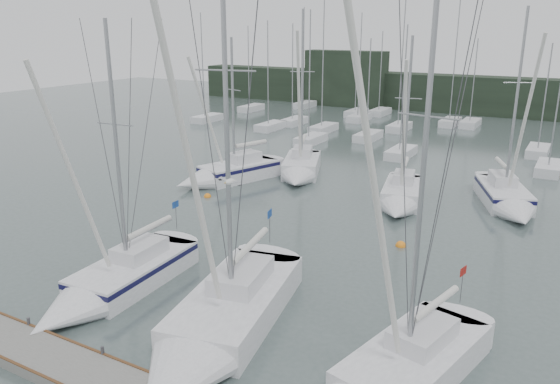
{
  "coord_description": "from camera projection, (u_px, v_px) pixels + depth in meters",
  "views": [
    {
      "loc": [
        11.7,
        -15.53,
        11.53
      ],
      "look_at": [
        0.08,
        5.0,
        4.3
      ],
      "focal_mm": 35.0,
      "sensor_mm": 36.0,
      "label": 1
    }
  ],
  "objects": [
    {
      "name": "ground",
      "position": [
        217.0,
        326.0,
        21.82
      ],
      "size": [
        160.0,
        160.0,
        0.0
      ],
      "primitive_type": "plane",
      "color": "#495956",
      "rests_on": "ground"
    },
    {
      "name": "far_treeline",
      "position": [
        490.0,
        96.0,
        72.67
      ],
      "size": [
        90.0,
        4.0,
        5.0
      ],
      "primitive_type": "cube",
      "color": "black",
      "rests_on": "ground"
    },
    {
      "name": "far_building_left",
      "position": [
        346.0,
        79.0,
        79.98
      ],
      "size": [
        12.0,
        3.0,
        8.0
      ],
      "primitive_type": "cube",
      "color": "black",
      "rests_on": "ground"
    },
    {
      "name": "mast_forest",
      "position": [
        441.0,
        131.0,
        59.25
      ],
      "size": [
        61.25,
        28.05,
        14.79
      ],
      "color": "silver",
      "rests_on": "ground"
    },
    {
      "name": "sailboat_near_left",
      "position": [
        108.0,
        286.0,
        23.91
      ],
      "size": [
        3.26,
        9.56,
        12.75
      ],
      "rotation": [
        0.0,
        0.0,
        0.06
      ],
      "color": "silver",
      "rests_on": "ground"
    },
    {
      "name": "sailboat_near_center",
      "position": [
        212.0,
        334.0,
        20.17
      ],
      "size": [
        5.46,
        11.75,
        17.04
      ],
      "rotation": [
        0.0,
        0.0,
        0.2
      ],
      "color": "silver",
      "rests_on": "ground"
    },
    {
      "name": "sailboat_mid_a",
      "position": [
        223.0,
        174.0,
        41.52
      ],
      "size": [
        5.44,
        9.08,
        11.58
      ],
      "rotation": [
        0.0,
        0.0,
        -0.34
      ],
      "color": "silver",
      "rests_on": "ground"
    },
    {
      "name": "sailboat_mid_b",
      "position": [
        300.0,
        170.0,
        42.77
      ],
      "size": [
        5.45,
        8.49,
        13.55
      ],
      "rotation": [
        0.0,
        0.0,
        0.38
      ],
      "color": "silver",
      "rests_on": "ground"
    },
    {
      "name": "sailboat_mid_c",
      "position": [
        400.0,
        199.0,
        35.89
      ],
      "size": [
        3.96,
        7.86,
        11.68
      ],
      "rotation": [
        0.0,
        0.0,
        0.21
      ],
      "color": "silver",
      "rests_on": "ground"
    },
    {
      "name": "sailboat_mid_d",
      "position": [
        509.0,
        201.0,
        35.37
      ],
      "size": [
        5.52,
        8.78,
        13.51
      ],
      "rotation": [
        0.0,
        0.0,
        0.37
      ],
      "color": "silver",
      "rests_on": "ground"
    },
    {
      "name": "buoy_b",
      "position": [
        401.0,
        246.0,
        29.72
      ],
      "size": [
        0.57,
        0.57,
        0.57
      ],
      "primitive_type": "sphere",
      "color": "orange",
      "rests_on": "ground"
    },
    {
      "name": "buoy_c",
      "position": [
        208.0,
        197.0,
        38.23
      ],
      "size": [
        0.51,
        0.51,
        0.51
      ],
      "primitive_type": "sphere",
      "color": "orange",
      "rests_on": "ground"
    },
    {
      "name": "seagull",
      "position": [
        230.0,
        182.0,
        19.04
      ],
      "size": [
        1.03,
        0.49,
        0.2
      ],
      "rotation": [
        0.0,
        0.0,
        -0.23
      ],
      "color": "white",
      "rests_on": "ground"
    }
  ]
}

